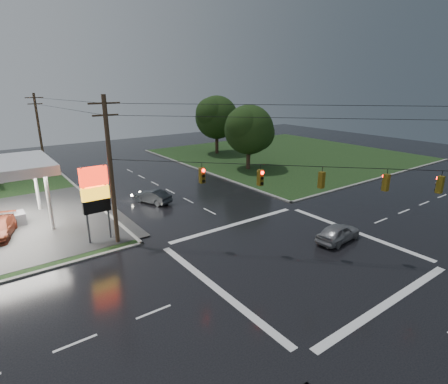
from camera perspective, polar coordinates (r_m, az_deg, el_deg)
ground at (r=25.79m, az=11.61°, el=-10.03°), size 120.00×120.00×0.00m
grass_ne at (r=60.85m, az=10.24°, el=6.01°), size 36.00×36.00×0.08m
pylon_sign at (r=27.57m, az=-20.29°, el=0.04°), size 2.00×0.35×6.00m
utility_pole_nw at (r=26.48m, az=-17.99°, el=3.43°), size 2.20×0.32×11.00m
utility_pole_n at (r=54.01m, az=-27.90°, el=8.73°), size 2.20×0.32×10.50m
traffic_signals at (r=23.57m, az=12.62°, el=4.12°), size 26.87×26.87×1.47m
tree_ne_near at (r=49.03m, az=4.21°, el=10.10°), size 7.99×6.80×8.98m
tree_ne_far at (r=60.24m, az=-1.08°, el=12.07°), size 8.46×7.20×9.80m
car_north at (r=36.29m, az=-11.65°, el=-0.71°), size 2.93×4.37×1.36m
car_crossing at (r=28.43m, az=18.14°, el=-6.32°), size 4.31×2.04×1.42m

